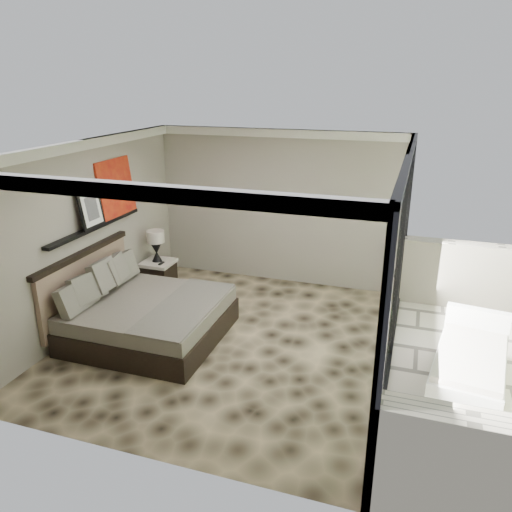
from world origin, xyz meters
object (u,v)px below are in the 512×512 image
(bed, at_px, (143,314))
(nightstand, at_px, (159,274))
(lounger, at_px, (470,362))
(table_lamp, at_px, (156,242))

(bed, xyz_separation_m, nightstand, (-0.66, 1.67, -0.08))
(bed, xyz_separation_m, lounger, (4.51, 0.36, -0.14))
(bed, relative_size, table_lamp, 3.73)
(table_lamp, xyz_separation_m, lounger, (5.19, -1.31, -0.68))
(bed, xyz_separation_m, table_lamp, (-0.68, 1.67, 0.54))
(nightstand, distance_m, table_lamp, 0.61)
(bed, bearing_deg, lounger, 4.52)
(nightstand, distance_m, lounger, 5.33)
(bed, distance_m, lounger, 4.53)
(table_lamp, distance_m, lounger, 5.39)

